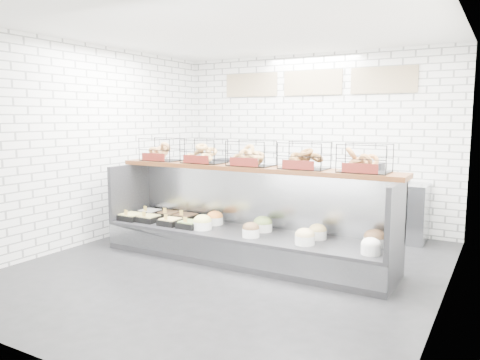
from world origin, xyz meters
The scene contains 5 objects.
ground centered at (0.00, 0.00, 0.00)m, with size 5.50×5.50×0.00m, color black.
room_shell centered at (0.00, 0.60, 2.06)m, with size 5.02×5.51×3.01m.
display_case centered at (-0.01, 0.34, 0.33)m, with size 4.00×0.90×1.20m.
bagel_shelf centered at (0.00, 0.52, 1.38)m, with size 4.10×0.50×0.40m.
prep_counter centered at (-0.01, 2.43, 0.47)m, with size 4.00×0.60×1.20m.
Camera 1 is at (3.01, -4.99, 1.91)m, focal length 35.00 mm.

